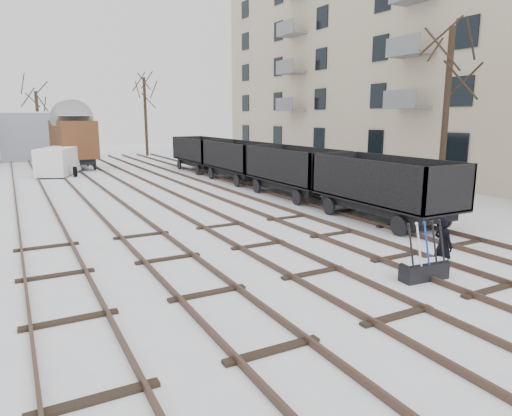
{
  "coord_description": "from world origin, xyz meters",
  "views": [
    {
      "loc": [
        -6.76,
        -9.35,
        4.08
      ],
      "look_at": [
        0.03,
        3.23,
        1.2
      ],
      "focal_mm": 32.0,
      "sensor_mm": 36.0,
      "label": 1
    }
  ],
  "objects_px": {
    "box_van_wagon": "(73,138)",
    "panel_van": "(58,161)",
    "ground_frame": "(424,269)",
    "freight_wagon_a": "(383,197)",
    "worker": "(443,246)"
  },
  "relations": [
    {
      "from": "box_van_wagon",
      "to": "panel_van",
      "type": "distance_m",
      "value": 4.35
    },
    {
      "from": "ground_frame",
      "to": "box_van_wagon",
      "type": "distance_m",
      "value": 31.26
    },
    {
      "from": "worker",
      "to": "panel_van",
      "type": "distance_m",
      "value": 27.8
    },
    {
      "from": "worker",
      "to": "box_van_wagon",
      "type": "relative_size",
      "value": 0.27
    },
    {
      "from": "ground_frame",
      "to": "freight_wagon_a",
      "type": "distance_m",
      "value": 6.67
    },
    {
      "from": "worker",
      "to": "panel_van",
      "type": "height_order",
      "value": "panel_van"
    },
    {
      "from": "worker",
      "to": "panel_van",
      "type": "xyz_separation_m",
      "value": [
        -6.79,
        26.95,
        0.24
      ]
    },
    {
      "from": "panel_van",
      "to": "ground_frame",
      "type": "bearing_deg",
      "value": -55.57
    },
    {
      "from": "ground_frame",
      "to": "box_van_wagon",
      "type": "height_order",
      "value": "box_van_wagon"
    },
    {
      "from": "box_van_wagon",
      "to": "freight_wagon_a",
      "type": "bearing_deg",
      "value": -76.6
    },
    {
      "from": "box_van_wagon",
      "to": "panel_van",
      "type": "bearing_deg",
      "value": -116.75
    },
    {
      "from": "ground_frame",
      "to": "panel_van",
      "type": "xyz_separation_m",
      "value": [
        -6.04,
        27.05,
        0.73
      ]
    },
    {
      "from": "ground_frame",
      "to": "panel_van",
      "type": "height_order",
      "value": "panel_van"
    },
    {
      "from": "panel_van",
      "to": "freight_wagon_a",
      "type": "bearing_deg",
      "value": -43.7
    },
    {
      "from": "freight_wagon_a",
      "to": "panel_van",
      "type": "xyz_separation_m",
      "value": [
        -9.82,
        21.6,
        0.05
      ]
    }
  ]
}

